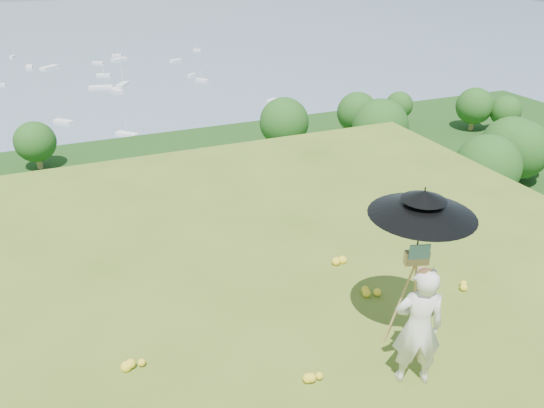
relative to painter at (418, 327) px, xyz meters
name	(u,v)px	position (x,y,z in m)	size (l,w,h in m)	color
ground	(254,323)	(-1.35, 1.69, -0.77)	(14.00, 14.00, 0.00)	#4E6A1E
forest_slope	(124,349)	(-1.35, 36.69, -29.77)	(140.00, 56.00, 22.00)	#0F3711
shoreline_tier	(91,225)	(-1.35, 76.69, -36.77)	(170.00, 28.00, 8.00)	#736A5C
bay_water	(50,47)	(-1.35, 241.69, -34.77)	(700.00, 700.00, 0.00)	slate
slope_trees	(103,215)	(-1.35, 36.69, -15.77)	(110.00, 50.00, 6.00)	#1F5218
harbor_town	(85,189)	(-1.35, 76.69, -30.27)	(110.00, 22.00, 5.00)	beige
moored_boats	(14,94)	(-13.85, 162.69, -34.42)	(140.00, 140.00, 0.70)	white
wildflowers	(247,309)	(-1.35, 1.94, -0.71)	(10.00, 10.50, 0.12)	yellow
painter	(418,327)	(0.00, 0.00, 0.00)	(0.56, 0.37, 1.55)	white
field_easel	(411,296)	(0.30, 0.53, -0.01)	(0.58, 0.58, 1.53)	#A67845
sun_umbrella	(420,225)	(0.31, 0.56, 0.96)	(1.24, 1.24, 0.96)	black
painter_cap	(426,273)	(0.00, 0.00, 0.73)	(0.19, 0.22, 0.10)	#DB7886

